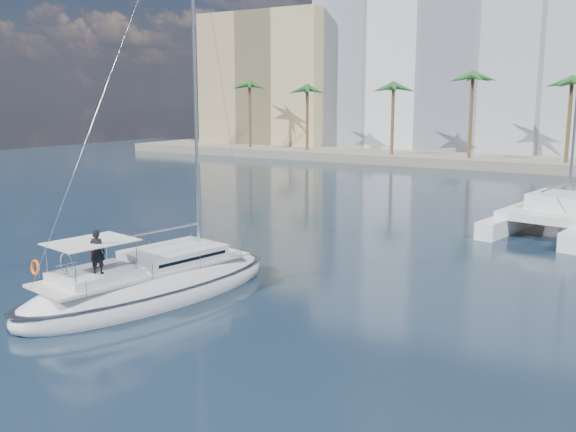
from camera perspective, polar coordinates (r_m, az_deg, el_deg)
The scene contains 9 objects.
ground at distance 29.38m, azimuth -3.69°, elevation -6.66°, with size 160.00×160.00×0.00m, color black.
quay at distance 85.88m, azimuth 20.36°, elevation 4.47°, with size 120.00×14.00×1.20m, color gray.
building_modern at distance 100.15m, azimuth 15.33°, elevation 13.21°, with size 42.00×16.00×28.00m, color white.
building_tan_left at distance 108.83m, azimuth -1.04°, elevation 11.75°, with size 22.00×14.00×22.00m, color tan.
palm_left at distance 94.41m, azimuth -0.83°, elevation 11.50°, with size 3.60×3.60×12.30m.
palm_centre at distance 81.60m, azimuth 20.25°, elevation 11.02°, with size 3.60×3.60×12.30m.
main_sloop at distance 28.74m, azimuth -12.00°, elevation -6.09°, with size 6.45×13.48×19.20m.
catamaran at distance 45.43m, azimuth 22.89°, elevation 0.16°, with size 7.99×13.11×17.91m.
seagull at distance 37.15m, azimuth -9.46°, elevation -2.47°, with size 0.95×0.41×0.18m.
Camera 1 is at (16.15, -22.97, 8.67)m, focal length 40.00 mm.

